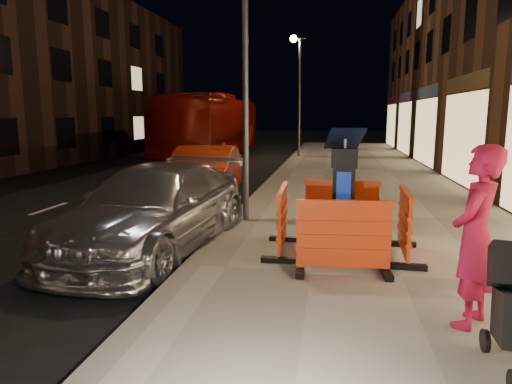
% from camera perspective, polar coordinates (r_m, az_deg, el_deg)
% --- Properties ---
extents(ground_plane, '(120.00, 120.00, 0.00)m').
position_cam_1_polar(ground_plane, '(6.96, -8.01, -10.17)').
color(ground_plane, black).
rests_on(ground_plane, ground).
extents(sidewalk, '(6.00, 60.00, 0.15)m').
position_cam_1_polar(sidewalk, '(6.71, 17.70, -10.63)').
color(sidewalk, gray).
rests_on(sidewalk, ground).
extents(kerb, '(0.30, 60.00, 0.15)m').
position_cam_1_polar(kerb, '(6.93, -8.02, -9.58)').
color(kerb, slate).
rests_on(kerb, ground).
extents(parking_kiosk, '(0.60, 0.60, 1.88)m').
position_cam_1_polar(parking_kiosk, '(7.27, 10.82, -0.47)').
color(parking_kiosk, black).
rests_on(parking_kiosk, sidewalk).
extents(barrier_front, '(1.39, 0.66, 1.05)m').
position_cam_1_polar(barrier_front, '(6.43, 10.88, -5.61)').
color(barrier_front, red).
rests_on(barrier_front, sidewalk).
extents(barrier_back, '(1.38, 0.63, 1.05)m').
position_cam_1_polar(barrier_back, '(8.28, 10.60, -2.16)').
color(barrier_back, red).
rests_on(barrier_back, sidewalk).
extents(barrier_kerbside, '(0.59, 1.36, 1.05)m').
position_cam_1_polar(barrier_kerbside, '(7.39, 3.32, -3.45)').
color(barrier_kerbside, red).
rests_on(barrier_kerbside, sidewalk).
extents(barrier_bldgside, '(0.61, 1.37, 1.05)m').
position_cam_1_polar(barrier_bldgside, '(7.43, 18.07, -3.83)').
color(barrier_bldgside, red).
rests_on(barrier_bldgside, sidewalk).
extents(car_silver, '(2.58, 5.23, 1.46)m').
position_cam_1_polar(car_silver, '(8.32, -12.34, -6.95)').
color(car_silver, silver).
rests_on(car_silver, ground).
extents(car_red, '(1.94, 4.61, 1.48)m').
position_cam_1_polar(car_red, '(12.79, -6.40, -0.96)').
color(car_red, maroon).
rests_on(car_red, ground).
extents(bus_doubledecker, '(2.87, 12.16, 3.39)m').
position_cam_1_polar(bus_doubledecker, '(25.52, -5.36, 4.38)').
color(bus_doubledecker, '#7D0B02').
rests_on(bus_doubledecker, ground).
extents(man, '(0.76, 0.83, 1.91)m').
position_cam_1_polar(man, '(5.23, 25.76, -5.09)').
color(man, '#AC1234').
rests_on(man, sidewalk).
extents(street_lamp_mid, '(0.12, 0.12, 6.00)m').
position_cam_1_polar(street_lamp_mid, '(9.43, -1.33, 14.55)').
color(street_lamp_mid, '#3F3F44').
rests_on(street_lamp_mid, sidewalk).
extents(street_lamp_far, '(0.12, 0.12, 6.00)m').
position_cam_1_polar(street_lamp_far, '(24.31, 5.45, 11.55)').
color(street_lamp_far, '#3F3F44').
rests_on(street_lamp_far, sidewalk).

